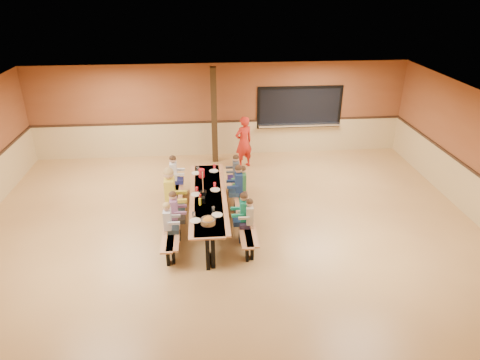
{
  "coord_description": "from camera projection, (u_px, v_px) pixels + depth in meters",
  "views": [
    {
      "loc": [
        -0.5,
        -8.35,
        5.48
      ],
      "look_at": [
        0.27,
        0.54,
        1.15
      ],
      "focal_mm": 32.0,
      "sensor_mm": 36.0,
      "label": 1
    }
  ],
  "objects": [
    {
      "name": "napkin_dispenser",
      "position": [
        203.0,
        200.0,
        9.78
      ],
      "size": [
        0.1,
        0.14,
        0.13
      ],
      "primitive_type": "cube",
      "color": "black",
      "rests_on": "cafeteria_table_main"
    },
    {
      "name": "cafeteria_table_second",
      "position": [
        211.0,
        203.0,
        10.22
      ],
      "size": [
        1.91,
        3.7,
        0.74
      ],
      "color": "#B67448",
      "rests_on": "ground"
    },
    {
      "name": "cafeteria_table_main",
      "position": [
        206.0,
        204.0,
        10.17
      ],
      "size": [
        1.91,
        3.7,
        0.74
      ],
      "color": "#B67448",
      "rests_on": "ground"
    },
    {
      "name": "kitchen_pass_through",
      "position": [
        300.0,
        109.0,
        13.91
      ],
      "size": [
        2.78,
        0.28,
        1.38
      ],
      "color": "black",
      "rests_on": "ground"
    },
    {
      "name": "structural_post",
      "position": [
        214.0,
        116.0,
        13.19
      ],
      "size": [
        0.18,
        0.18,
        3.0
      ],
      "primitive_type": "cube",
      "color": "black",
      "rests_on": "ground"
    },
    {
      "name": "chip_bowl",
      "position": [
        208.0,
        221.0,
        8.93
      ],
      "size": [
        0.32,
        0.32,
        0.15
      ],
      "primitive_type": null,
      "color": "orange",
      "rests_on": "cafeteria_table_main"
    },
    {
      "name": "place_settings",
      "position": [
        206.0,
        194.0,
        10.05
      ],
      "size": [
        0.65,
        3.3,
        0.11
      ],
      "primitive_type": null,
      "color": "beige",
      "rests_on": "cafeteria_table_main"
    },
    {
      "name": "ground",
      "position": [
        231.0,
        235.0,
        9.91
      ],
      "size": [
        12.0,
        12.0,
        0.0
      ],
      "primitive_type": "plane",
      "color": "#A4733E",
      "rests_on": "ground"
    },
    {
      "name": "seated_child_purple_sec",
      "position": [
        174.0,
        216.0,
        9.52
      ],
      "size": [
        0.36,
        0.3,
        1.2
      ],
      "primitive_type": null,
      "color": "#845379",
      "rests_on": "ground"
    },
    {
      "name": "seated_child_char_right",
      "position": [
        236.0,
        176.0,
        11.47
      ],
      "size": [
        0.35,
        0.28,
        1.16
      ],
      "primitive_type": null,
      "color": "#41454A",
      "rests_on": "ground"
    },
    {
      "name": "room_envelope",
      "position": [
        230.0,
        209.0,
        9.61
      ],
      "size": [
        12.04,
        10.04,
        3.02
      ],
      "color": "brown",
      "rests_on": "ground"
    },
    {
      "name": "seated_child_tan_sec",
      "position": [
        249.0,
        222.0,
        9.35
      ],
      "size": [
        0.33,
        0.27,
        1.13
      ],
      "primitive_type": null,
      "color": "#BAAE93",
      "rests_on": "ground"
    },
    {
      "name": "seated_child_teal_right",
      "position": [
        244.0,
        218.0,
        9.45
      ],
      "size": [
        0.37,
        0.3,
        1.21
      ],
      "primitive_type": null,
      "color": "#188C6A",
      "rests_on": "ground"
    },
    {
      "name": "condiment_mustard",
      "position": [
        200.0,
        202.0,
        9.65
      ],
      "size": [
        0.06,
        0.06,
        0.17
      ],
      "primitive_type": "cylinder",
      "color": "yellow",
      "rests_on": "cafeteria_table_main"
    },
    {
      "name": "punch_pitcher",
      "position": [
        202.0,
        173.0,
        10.97
      ],
      "size": [
        0.16,
        0.16,
        0.22
      ],
      "primitive_type": "cylinder",
      "color": "red",
      "rests_on": "cafeteria_table_main"
    },
    {
      "name": "seated_child_navy_right",
      "position": [
        239.0,
        189.0,
        10.67
      ],
      "size": [
        0.39,
        0.32,
        1.25
      ],
      "primitive_type": null,
      "color": "navy",
      "rests_on": "ground"
    },
    {
      "name": "condiment_ketchup",
      "position": [
        200.0,
        198.0,
        9.83
      ],
      "size": [
        0.06,
        0.06,
        0.17
      ],
      "primitive_type": "cylinder",
      "color": "#B2140F",
      "rests_on": "cafeteria_table_main"
    },
    {
      "name": "seated_child_grey_left",
      "position": [
        174.0,
        178.0,
        11.3
      ],
      "size": [
        0.37,
        0.3,
        1.22
      ],
      "primitive_type": null,
      "color": "silver",
      "rests_on": "ground"
    },
    {
      "name": "standing_woman",
      "position": [
        244.0,
        142.0,
        13.09
      ],
      "size": [
        0.71,
        0.62,
        1.63
      ],
      "primitive_type": "imported",
      "rotation": [
        0.0,
        0.0,
        3.63
      ],
      "color": "red",
      "rests_on": "ground"
    },
    {
      "name": "seated_child_white_left",
      "position": [
        168.0,
        227.0,
        9.15
      ],
      "size": [
        0.34,
        0.28,
        1.16
      ],
      "primitive_type": null,
      "color": "#BABAC0",
      "rests_on": "ground"
    },
    {
      "name": "seated_adult_yellow",
      "position": [
        170.0,
        198.0,
        10.0
      ],
      "size": [
        0.5,
        0.41,
        1.48
      ],
      "primitive_type": null,
      "color": "gold",
      "rests_on": "ground"
    },
    {
      "name": "table_paddle",
      "position": [
        203.0,
        189.0,
        10.13
      ],
      "size": [
        0.16,
        0.16,
        0.56
      ],
      "color": "black",
      "rests_on": "cafeteria_table_main"
    },
    {
      "name": "seated_child_green_sec",
      "position": [
        243.0,
        188.0,
        10.79
      ],
      "size": [
        0.35,
        0.29,
        1.17
      ],
      "primitive_type": null,
      "color": "#34773F",
      "rests_on": "ground"
    }
  ]
}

